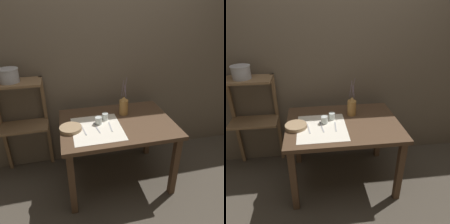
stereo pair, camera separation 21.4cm
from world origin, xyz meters
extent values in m
plane|color=#473F35|center=(0.00, 0.00, 0.00)|extent=(12.00, 12.00, 0.00)
cube|color=brown|center=(0.00, 0.52, 1.20)|extent=(7.00, 0.06, 2.40)
cube|color=#4C3523|center=(0.00, 0.00, 0.71)|extent=(1.13, 0.82, 0.04)
cube|color=#4C3523|center=(-0.51, -0.35, 0.34)|extent=(0.06, 0.06, 0.69)
cube|color=#4C3523|center=(0.51, -0.35, 0.34)|extent=(0.06, 0.06, 0.69)
cube|color=#4C3523|center=(-0.51, 0.35, 0.34)|extent=(0.06, 0.06, 0.69)
cube|color=#4C3523|center=(0.51, 0.35, 0.34)|extent=(0.06, 0.06, 0.69)
cube|color=brown|center=(-0.95, 0.33, 1.11)|extent=(0.52, 0.28, 0.02)
cube|color=brown|center=(-0.95, 0.33, 0.62)|extent=(0.52, 0.28, 0.02)
cube|color=brown|center=(-1.20, 0.45, 0.56)|extent=(0.04, 0.04, 1.12)
cube|color=brown|center=(-0.71, 0.45, 0.56)|extent=(0.04, 0.04, 1.12)
cube|color=silver|center=(-0.22, -0.08, 0.73)|extent=(0.47, 0.52, 0.00)
cylinder|color=olive|center=(0.12, 0.16, 0.81)|extent=(0.09, 0.09, 0.16)
cone|color=olive|center=(0.12, 0.16, 0.91)|extent=(0.07, 0.07, 0.04)
cylinder|color=slate|center=(0.10, 0.17, 1.02)|extent=(0.02, 0.02, 0.17)
cylinder|color=slate|center=(0.13, 0.16, 1.04)|extent=(0.03, 0.04, 0.21)
cylinder|color=slate|center=(0.13, 0.16, 1.00)|extent=(0.04, 0.03, 0.13)
cylinder|color=slate|center=(0.13, 0.15, 0.99)|extent=(0.00, 0.03, 0.12)
cylinder|color=#9E7F5B|center=(-0.46, -0.05, 0.75)|extent=(0.21, 0.21, 0.04)
cylinder|color=silver|center=(-0.19, 0.00, 0.77)|extent=(0.07, 0.07, 0.07)
cylinder|color=silver|center=(-0.11, 0.07, 0.77)|extent=(0.06, 0.06, 0.07)
cube|color=#A8A8AD|center=(-0.34, -0.09, 0.73)|extent=(0.04, 0.18, 0.00)
cube|color=#A8A8AD|center=(-0.22, -0.08, 0.73)|extent=(0.04, 0.18, 0.00)
sphere|color=#A8A8AD|center=(-0.23, 0.01, 0.74)|extent=(0.02, 0.02, 0.02)
cube|color=#A8A8AD|center=(-0.09, -0.08, 0.73)|extent=(0.02, 0.18, 0.00)
cylinder|color=#A8A8AD|center=(-0.98, 0.33, 1.19)|extent=(0.18, 0.18, 0.13)
cylinder|color=#A8A8AD|center=(-0.98, 0.33, 1.25)|extent=(0.19, 0.19, 0.01)
camera|label=1|loc=(-0.50, -1.86, 1.81)|focal=35.00mm
camera|label=2|loc=(-0.29, -1.90, 1.81)|focal=35.00mm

